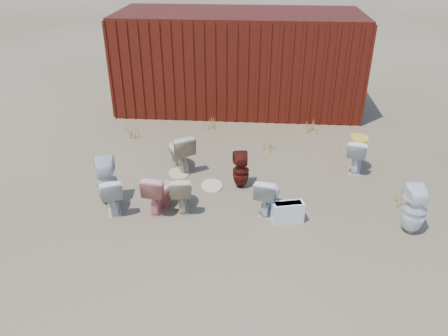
# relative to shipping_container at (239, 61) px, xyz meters

# --- Properties ---
(ground) EXTENTS (100.00, 100.00, 0.00)m
(ground) POSITION_rel_shipping_container_xyz_m (0.00, -5.20, -1.20)
(ground) COLOR brown
(ground) RESTS_ON ground
(shipping_container) EXTENTS (6.00, 2.40, 2.40)m
(shipping_container) POSITION_rel_shipping_container_xyz_m (0.00, 0.00, 0.00)
(shipping_container) COLOR #470D0B
(shipping_container) RESTS_ON ground
(toilet_front_a) EXTENTS (0.57, 0.72, 0.65)m
(toilet_front_a) POSITION_rel_shipping_container_xyz_m (-1.80, -5.20, -0.88)
(toilet_front_a) COLOR silver
(toilet_front_a) RESTS_ON ground
(toilet_front_pink) EXTENTS (0.48, 0.72, 0.68)m
(toilet_front_pink) POSITION_rel_shipping_container_xyz_m (-1.04, -5.09, -0.86)
(toilet_front_pink) COLOR pink
(toilet_front_pink) RESTS_ON ground
(toilet_front_c) EXTENTS (0.51, 0.71, 0.65)m
(toilet_front_c) POSITION_rel_shipping_container_xyz_m (0.76, -5.01, -0.88)
(toilet_front_c) COLOR silver
(toilet_front_c) RESTS_ON ground
(toilet_front_maroon) EXTENTS (0.34, 0.35, 0.66)m
(toilet_front_maroon) POSITION_rel_shipping_container_xyz_m (0.28, -4.26, -0.87)
(toilet_front_maroon) COLOR #53140E
(toilet_front_maroon) RESTS_ON ground
(toilet_back_a) EXTENTS (0.46, 0.47, 0.82)m
(toilet_back_a) POSITION_rel_shipping_container_xyz_m (-1.95, -4.97, -0.79)
(toilet_back_a) COLOR silver
(toilet_back_a) RESTS_ON ground
(toilet_back_beige_left) EXTENTS (0.74, 0.84, 0.74)m
(toilet_back_beige_left) POSITION_rel_shipping_container_xyz_m (-0.94, -3.65, -0.83)
(toilet_back_beige_left) COLOR #C6AF91
(toilet_back_beige_left) RESTS_ON ground
(toilet_back_beige_right) EXTENTS (0.42, 0.66, 0.64)m
(toilet_back_beige_right) POSITION_rel_shipping_container_xyz_m (-0.66, -5.04, -0.88)
(toilet_back_beige_right) COLOR beige
(toilet_back_beige_right) RESTS_ON ground
(toilet_back_yellowlid) EXTENTS (0.53, 0.72, 0.66)m
(toilet_back_yellowlid) POSITION_rel_shipping_container_xyz_m (2.48, -3.42, -0.87)
(toilet_back_yellowlid) COLOR white
(toilet_back_yellowlid) RESTS_ON ground
(toilet_back_e) EXTENTS (0.39, 0.39, 0.79)m
(toilet_back_e) POSITION_rel_shipping_container_xyz_m (2.96, -5.41, -0.81)
(toilet_back_e) COLOR white
(toilet_back_e) RESTS_ON ground
(yellow_lid) EXTENTS (0.33, 0.42, 0.02)m
(yellow_lid) POSITION_rel_shipping_container_xyz_m (2.48, -3.42, -0.53)
(yellow_lid) COLOR gold
(yellow_lid) RESTS_ON toilet_back_yellowlid
(loose_tank) EXTENTS (0.53, 0.31, 0.35)m
(loose_tank) POSITION_rel_shipping_container_xyz_m (1.07, -5.30, -1.02)
(loose_tank) COLOR white
(loose_tank) RESTS_ON ground
(loose_lid_near) EXTENTS (0.47, 0.56, 0.02)m
(loose_lid_near) POSITION_rel_shipping_container_xyz_m (-0.25, -4.31, -1.19)
(loose_lid_near) COLOR beige
(loose_lid_near) RESTS_ON ground
(loose_lid_far) EXTENTS (0.56, 0.59, 0.02)m
(loose_lid_far) POSITION_rel_shipping_container_xyz_m (-0.94, -3.90, -1.19)
(loose_lid_far) COLOR beige
(loose_lid_far) RESTS_ON ground
(weed_clump_a) EXTENTS (0.36, 0.36, 0.33)m
(weed_clump_a) POSITION_rel_shipping_container_xyz_m (-2.30, -2.27, -1.03)
(weed_clump_a) COLOR olive
(weed_clump_a) RESTS_ON ground
(weed_clump_b) EXTENTS (0.32, 0.32, 0.26)m
(weed_clump_b) POSITION_rel_shipping_container_xyz_m (0.76, -2.73, -1.07)
(weed_clump_b) COLOR olive
(weed_clump_b) RESTS_ON ground
(weed_clump_c) EXTENTS (0.36, 0.36, 0.30)m
(weed_clump_c) POSITION_rel_shipping_container_xyz_m (2.43, -2.68, -1.05)
(weed_clump_c) COLOR olive
(weed_clump_c) RESTS_ON ground
(weed_clump_d) EXTENTS (0.30, 0.30, 0.28)m
(weed_clump_d) POSITION_rel_shipping_container_xyz_m (-0.56, -1.70, -1.06)
(weed_clump_d) COLOR olive
(weed_clump_d) RESTS_ON ground
(weed_clump_e) EXTENTS (0.34, 0.34, 0.27)m
(weed_clump_e) POSITION_rel_shipping_container_xyz_m (1.78, -1.70, -1.07)
(weed_clump_e) COLOR olive
(weed_clump_e) RESTS_ON ground
(weed_clump_f) EXTENTS (0.28, 0.28, 0.26)m
(weed_clump_f) POSITION_rel_shipping_container_xyz_m (3.02, -4.67, -1.07)
(weed_clump_f) COLOR olive
(weed_clump_f) RESTS_ON ground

